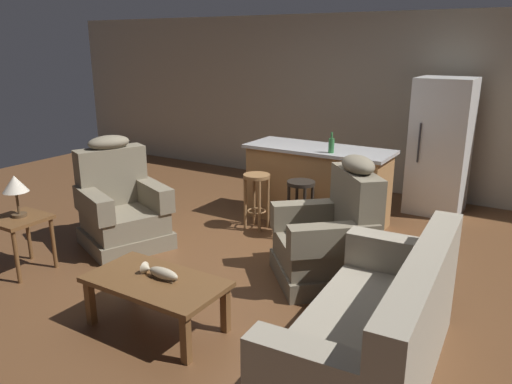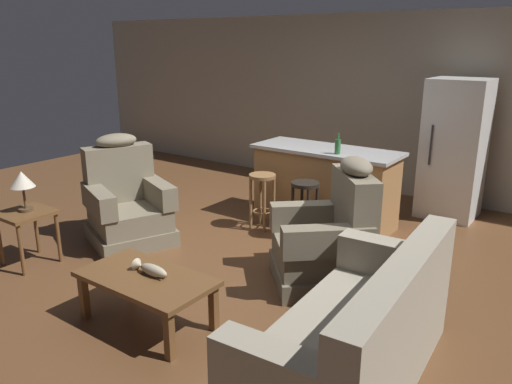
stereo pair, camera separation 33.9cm
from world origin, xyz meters
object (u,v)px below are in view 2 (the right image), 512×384
end_table (27,221)px  kitchen_island (325,186)px  bar_stool_right (353,210)px  recliner_near_island (329,240)px  bar_stool_left (262,191)px  coffee_table (146,282)px  couch (358,338)px  fish_figurine (151,270)px  refrigerator (454,149)px  recliner_near_lamp (127,205)px  table_lamp (22,181)px  bottle_tall_green (338,146)px  bar_stool_middle (305,200)px

end_table → kitchen_island: kitchen_island is taller
kitchen_island → bar_stool_right: (0.68, -0.63, -0.01)m
recliner_near_island → bar_stool_left: bearing=-73.3°
coffee_table → couch: 1.70m
fish_figurine → refrigerator: refrigerator is taller
recliner_near_lamp → end_table: recliner_near_lamp is taller
fish_figurine → recliner_near_island: 1.67m
kitchen_island → refrigerator: refrigerator is taller
coffee_table → recliner_near_lamp: bearing=144.2°
couch → table_lamp: table_lamp is taller
table_lamp → kitchen_island: bearing=56.8°
coffee_table → recliner_near_lamp: recliner_near_lamp is taller
fish_figurine → table_lamp: table_lamp is taller
end_table → bar_stool_left: (1.34, 2.21, 0.01)m
fish_figurine → refrigerator: (1.17, 4.09, 0.42)m
recliner_near_island → refrigerator: (0.36, 2.63, 0.46)m
coffee_table → bottle_tall_green: bearing=84.6°
bottle_tall_green → recliner_near_island: bearing=-65.2°
bar_stool_middle → couch: bearing=-51.6°
table_lamp → bottle_tall_green: bearing=51.2°
coffee_table → kitchen_island: bearing=89.9°
coffee_table → kitchen_island: (0.00, 2.93, 0.11)m
recliner_near_lamp → bar_stool_right: size_ratio=1.76×
recliner_near_lamp → refrigerator: refrigerator is taller
couch → kitchen_island: kitchen_island is taller
bar_stool_right → fish_figurine: bearing=-106.4°
table_lamp → bar_stool_middle: size_ratio=0.60×
recliner_near_lamp → table_lamp: 1.14m
coffee_table → fish_figurine: 0.11m
couch → bar_stool_left: bearing=-46.0°
recliner_near_lamp → bar_stool_middle: 2.01m
end_table → bar_stool_middle: size_ratio=0.82×
coffee_table → recliner_near_lamp: 1.88m
couch → refrigerator: (-0.49, 3.83, 0.54)m
couch → kitchen_island: bearing=-61.0°
bar_stool_left → recliner_near_island: bearing=-31.1°
bar_stool_right → refrigerator: size_ratio=0.39×
recliner_near_island → end_table: 3.01m
kitchen_island → bottle_tall_green: (0.25, -0.21, 0.56)m
recliner_near_lamp → end_table: bearing=-84.3°
recliner_near_island → recliner_near_lamp: bearing=-32.6°
couch → bar_stool_middle: (-1.58, 2.00, 0.13)m
table_lamp → refrigerator: size_ratio=0.23×
couch → bar_stool_right: size_ratio=2.86×
table_lamp → recliner_near_island: bearing=27.7°
recliner_near_lamp → refrigerator: size_ratio=0.68×
bar_stool_left → refrigerator: bearing=47.4°
fish_figurine → kitchen_island: (-0.01, 2.89, 0.02)m
bar_stool_right → table_lamp: bearing=-139.0°
table_lamp → bottle_tall_green: bottle_tall_green is taller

